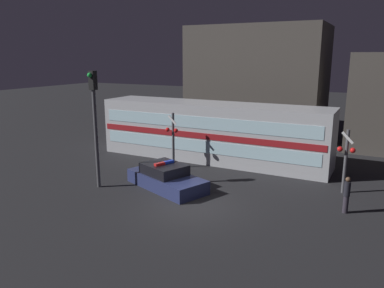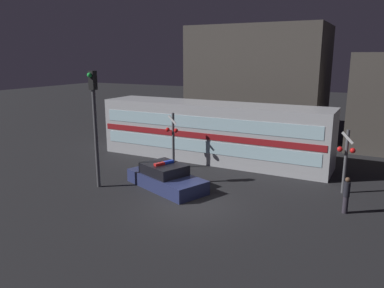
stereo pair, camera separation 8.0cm
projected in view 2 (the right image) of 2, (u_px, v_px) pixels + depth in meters
name	position (u px, v px, depth m)	size (l,w,h in m)	color
ground_plane	(190.00, 206.00, 16.49)	(120.00, 120.00, 0.00)	black
train	(212.00, 132.00, 23.66)	(14.65, 3.02, 3.62)	#B7BABF
police_car	(166.00, 178.00, 18.78)	(4.75, 3.36, 1.32)	navy
pedestrian	(346.00, 195.00, 15.61)	(0.27, 0.27, 1.58)	#2D2833
crossing_signal_near	(346.00, 158.00, 17.67)	(0.82, 0.36, 3.12)	#4C4C51
crossing_signal_far	(173.00, 137.00, 21.84)	(0.82, 0.36, 3.27)	#4C4C51
traffic_light_corner	(95.00, 118.00, 18.17)	(0.30, 0.46, 5.79)	#4C4C51
building_left	(258.00, 81.00, 31.28)	(10.78, 6.32, 8.86)	#47423D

